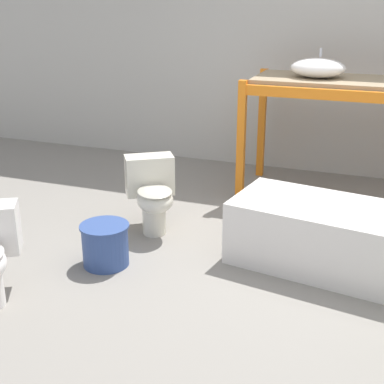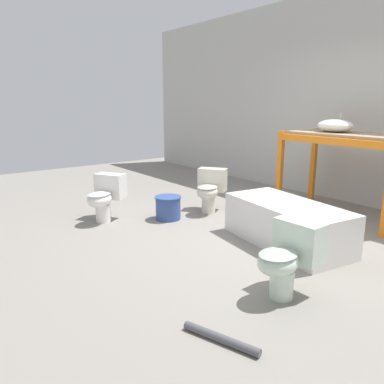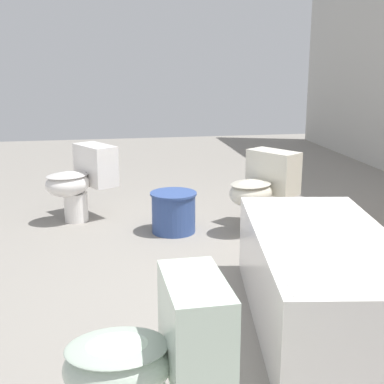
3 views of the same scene
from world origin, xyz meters
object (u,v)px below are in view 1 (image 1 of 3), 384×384
bucket_white (105,244)px  sink_basin (318,68)px  toilet_extra (152,191)px  bathtub_main (335,233)px

bucket_white → sink_basin: bearing=59.7°
toilet_extra → bucket_white: 0.70m
sink_basin → bucket_white: sink_basin is taller
toilet_extra → bathtub_main: bearing=-39.1°
bathtub_main → toilet_extra: size_ratio=2.38×
bathtub_main → toilet_extra: 1.48m
bucket_white → toilet_extra: bearing=83.8°
sink_basin → bathtub_main: 1.77m
sink_basin → bathtub_main: bearing=-74.5°
sink_basin → toilet_extra: 1.90m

